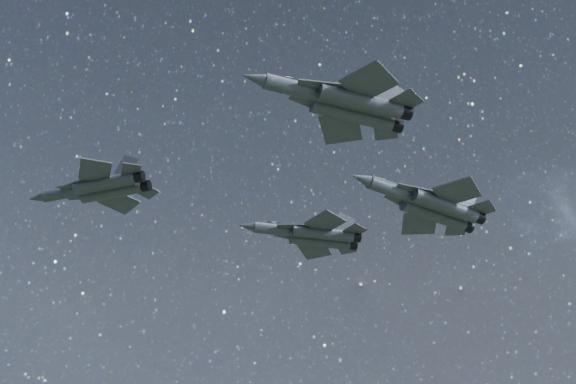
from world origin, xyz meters
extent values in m
cylinder|color=#31333D|center=(-24.24, 2.99, 149.20)|extent=(6.41, 3.76, 1.35)
cone|color=#31333D|center=(-28.05, 4.63, 149.20)|extent=(2.38, 1.93, 1.21)
ellipsoid|color=#19262E|center=(-25.19, 3.40, 149.85)|extent=(2.25, 1.64, 0.67)
cube|color=#31333D|center=(-20.11, 1.22, 149.16)|extent=(7.02, 3.99, 1.12)
cylinder|color=#31333D|center=(-20.14, 0.29, 148.77)|extent=(7.20, 4.10, 1.35)
cylinder|color=#31333D|center=(-19.45, 1.88, 148.77)|extent=(7.20, 4.10, 1.35)
cylinder|color=black|center=(-16.48, -1.28, 148.77)|extent=(1.52, 1.59, 1.24)
cylinder|color=black|center=(-15.80, 0.31, 148.77)|extent=(1.52, 1.59, 1.24)
cube|color=#31333D|center=(-23.27, 1.30, 149.10)|extent=(4.25, 3.31, 0.10)
cube|color=#31333D|center=(-22.35, 3.45, 149.10)|extent=(4.59, 1.88, 0.10)
cube|color=#31333D|center=(-21.11, -1.55, 148.94)|extent=(3.81, 4.17, 0.17)
cube|color=#31333D|center=(-18.79, 3.85, 148.94)|extent=(4.92, 4.82, 0.17)
cube|color=#31333D|center=(-17.24, -2.18, 148.94)|extent=(2.23, 2.38, 0.13)
cube|color=#31333D|center=(-15.68, 1.48, 148.94)|extent=(2.92, 2.89, 0.13)
cube|color=#31333D|center=(-17.92, -0.90, 150.41)|extent=(2.72, 1.53, 3.08)
cube|color=#31333D|center=(-17.07, 1.09, 150.41)|extent=(2.90, 1.09, 3.08)
cylinder|color=#31333D|center=(0.45, 10.69, 151.29)|extent=(6.82, 1.89, 1.42)
cone|color=#31333D|center=(-3.91, 10.39, 151.29)|extent=(2.27, 1.42, 1.27)
ellipsoid|color=#19262E|center=(-0.64, 10.62, 151.97)|extent=(2.23, 1.11, 0.70)
cube|color=#31333D|center=(5.18, 11.02, 151.24)|extent=(7.54, 1.88, 1.18)
cylinder|color=#31333D|center=(5.60, 10.14, 150.83)|extent=(7.73, 1.95, 1.42)
cylinder|color=#31333D|center=(5.48, 11.96, 150.83)|extent=(7.73, 1.95, 1.42)
cylinder|color=black|center=(9.78, 10.43, 150.83)|extent=(1.27, 1.39, 1.31)
cylinder|color=black|center=(9.66, 12.25, 150.83)|extent=(1.27, 1.39, 1.31)
cube|color=#31333D|center=(2.17, 9.58, 151.18)|extent=(4.82, 1.57, 0.11)
cube|color=#31333D|center=(2.00, 12.03, 151.18)|extent=(4.83, 2.19, 0.11)
cube|color=#31333D|center=(5.58, 7.95, 151.01)|extent=(5.10, 5.20, 0.18)
cube|color=#31333D|center=(5.14, 14.12, 151.01)|extent=(4.89, 5.08, 0.18)
cube|color=#31333D|center=(9.50, 9.23, 151.01)|extent=(3.01, 3.06, 0.14)
cube|color=#31333D|center=(9.21, 13.41, 151.01)|extent=(2.88, 2.96, 0.14)
cube|color=#31333D|center=(8.25, 10.10, 152.56)|extent=(3.17, 0.46, 3.24)
cube|color=#31333D|center=(8.10, 12.37, 152.56)|extent=(3.15, 0.62, 3.24)
cylinder|color=#31333D|center=(-0.25, -13.35, 152.05)|extent=(8.05, 3.35, 1.66)
cone|color=#31333D|center=(-5.23, -14.48, 152.05)|extent=(2.82, 2.01, 1.49)
ellipsoid|color=#19262E|center=(-1.49, -13.63, 152.84)|extent=(2.72, 1.65, 0.82)
cube|color=#31333D|center=(5.15, -12.14, 151.99)|extent=(8.86, 3.48, 1.38)
cylinder|color=#31333D|center=(5.80, -13.08, 151.51)|extent=(9.08, 3.58, 1.66)
cylinder|color=#31333D|center=(5.33, -11.00, 151.51)|extent=(9.08, 3.58, 1.66)
cylinder|color=black|center=(10.58, -12.00, 151.51)|extent=(1.69, 1.80, 1.53)
cylinder|color=black|center=(10.11, -9.93, 151.51)|extent=(1.69, 1.80, 1.53)
cube|color=#31333D|center=(1.94, -14.33, 151.92)|extent=(5.57, 1.33, 0.13)
cube|color=#31333D|center=(1.31, -11.53, 151.92)|extent=(5.54, 3.30, 0.13)
cube|color=#31333D|center=(6.15, -15.62, 151.73)|extent=(6.09, 6.10, 0.21)
cube|color=#31333D|center=(4.56, -8.56, 151.73)|extent=(5.33, 5.65, 0.21)
cube|color=#31333D|center=(10.46, -13.45, 151.73)|extent=(3.60, 3.61, 0.16)
cube|color=#31333D|center=(9.39, -8.67, 151.73)|extent=(3.13, 3.27, 0.16)
cube|color=#31333D|center=(8.87, -12.66, 153.54)|extent=(3.69, 0.69, 3.79)
cube|color=#31333D|center=(8.28, -10.07, 153.54)|extent=(3.58, 1.27, 3.79)
cylinder|color=#31333D|center=(12.17, -1.51, 149.24)|extent=(7.67, 4.35, 1.61)
cone|color=#31333D|center=(7.59, -3.37, 149.24)|extent=(2.83, 2.27, 1.44)
ellipsoid|color=#19262E|center=(11.03, -1.98, 150.01)|extent=(2.68, 1.92, 0.79)
cube|color=#31333D|center=(17.13, 0.50, 149.19)|extent=(8.41, 4.61, 1.34)
cylinder|color=#31333D|center=(17.90, -0.30, 148.72)|extent=(8.62, 4.74, 1.61)
cylinder|color=#31333D|center=(17.13, 1.61, 148.72)|extent=(8.62, 4.74, 1.61)
cylinder|color=black|center=(22.29, 1.48, 148.72)|extent=(1.80, 1.88, 1.48)
cylinder|color=black|center=(21.52, 3.39, 148.72)|extent=(1.80, 1.88, 1.48)
cube|color=#31333D|center=(14.41, -2.10, 149.12)|extent=(5.47, 2.14, 0.12)
cube|color=#31333D|center=(13.37, 0.47, 149.12)|extent=(5.11, 3.87, 0.12)
cube|color=#31333D|center=(18.64, -2.67, 148.93)|extent=(5.88, 5.77, 0.21)
cube|color=#31333D|center=(16.01, 3.82, 148.93)|extent=(4.62, 5.04, 0.21)
cube|color=#31333D|center=(22.41, 0.09, 148.93)|extent=(3.49, 3.45, 0.15)
cube|color=#31333D|center=(20.63, 4.48, 148.93)|extent=(2.70, 2.88, 0.15)
cube|color=#31333D|center=(20.77, 0.59, 150.68)|extent=(3.47, 1.23, 3.67)
cube|color=#31333D|center=(19.80, 2.97, 150.68)|extent=(3.27, 1.76, 3.67)
camera|label=1|loc=(-8.77, -71.09, 95.55)|focal=50.00mm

